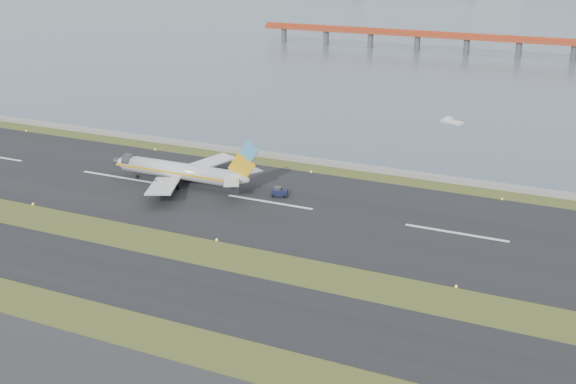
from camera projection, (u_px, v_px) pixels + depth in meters
name	position (u px, v px, depth m)	size (l,w,h in m)	color
ground	(196.00, 256.00, 128.91)	(1000.00, 1000.00, 0.00)	#354A1A
taxiway_strip	(157.00, 284.00, 118.66)	(1000.00, 18.00, 0.10)	black
runway_strip	(270.00, 202.00, 154.49)	(1000.00, 45.00, 0.10)	black
seawall	(323.00, 162.00, 179.94)	(1000.00, 2.50, 1.00)	gray
bay_water	(532.00, 12.00, 521.42)	(1400.00, 800.00, 1.30)	#485867
red_pier	(520.00, 41.00, 331.84)	(260.00, 5.00, 10.20)	#A5391C
airliner	(182.00, 171.00, 163.55)	(38.52, 32.89, 12.80)	silver
pushback_tug	(279.00, 192.00, 157.58)	(3.90, 2.89, 2.23)	#121632
workboat_near	(452.00, 121.00, 218.51)	(7.37, 4.89, 1.72)	silver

